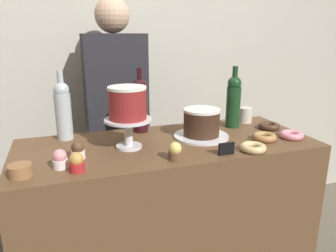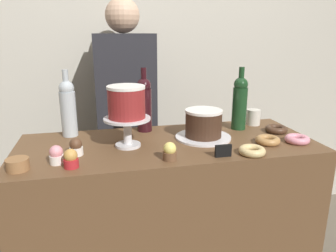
{
  "view_description": "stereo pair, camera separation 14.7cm",
  "coord_description": "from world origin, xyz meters",
  "px_view_note": "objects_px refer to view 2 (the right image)",
  "views": [
    {
      "loc": [
        -0.46,
        -1.34,
        1.41
      ],
      "look_at": [
        0.0,
        0.0,
        0.99
      ],
      "focal_mm": 34.39,
      "sensor_mm": 36.0,
      "label": 1
    },
    {
      "loc": [
        -0.31,
        -1.38,
        1.41
      ],
      "look_at": [
        0.0,
        0.0,
        0.99
      ],
      "focal_mm": 34.39,
      "sensor_mm": 36.0,
      "label": 2
    }
  ],
  "objects_px": {
    "chocolate_round_cake": "(204,123)",
    "donut_glazed": "(252,151)",
    "cupcake_chocolate": "(76,147)",
    "price_sign_chalkboard": "(223,151)",
    "donut_chocolate": "(276,129)",
    "cupcake_caramel": "(71,159)",
    "white_layer_cake": "(126,102)",
    "cupcake_strawberry": "(56,155)",
    "coffee_cup_ceramic": "(253,117)",
    "donut_pink": "(297,139)",
    "cupcake_lemon": "(170,152)",
    "barista_figure": "(127,126)",
    "donut_maple": "(268,140)",
    "cake_stand_pedestal": "(127,127)",
    "cookie_stack": "(17,164)",
    "wine_bottle_clear": "(68,107)",
    "wine_bottle_dark_red": "(144,104)",
    "wine_bottle_green": "(240,102)"
  },
  "relations": [
    {
      "from": "cake_stand_pedestal",
      "to": "white_layer_cake",
      "type": "xyz_separation_m",
      "value": [
        0.0,
        -0.0,
        0.11
      ]
    },
    {
      "from": "cupcake_strawberry",
      "to": "donut_pink",
      "type": "bearing_deg",
      "value": 0.67
    },
    {
      "from": "cupcake_strawberry",
      "to": "donut_pink",
      "type": "xyz_separation_m",
      "value": [
        1.06,
        0.01,
        -0.02
      ]
    },
    {
      "from": "wine_bottle_clear",
      "to": "cupcake_lemon",
      "type": "height_order",
      "value": "wine_bottle_clear"
    },
    {
      "from": "cupcake_chocolate",
      "to": "price_sign_chalkboard",
      "type": "relative_size",
      "value": 1.06
    },
    {
      "from": "cupcake_caramel",
      "to": "cake_stand_pedestal",
      "type": "bearing_deg",
      "value": 38.66
    },
    {
      "from": "chocolate_round_cake",
      "to": "donut_glazed",
      "type": "xyz_separation_m",
      "value": [
        0.13,
        -0.25,
        -0.06
      ]
    },
    {
      "from": "wine_bottle_clear",
      "to": "wine_bottle_green",
      "type": "relative_size",
      "value": 1.0
    },
    {
      "from": "wine_bottle_clear",
      "to": "cupcake_chocolate",
      "type": "bearing_deg",
      "value": -81.66
    },
    {
      "from": "cake_stand_pedestal",
      "to": "cupcake_chocolate",
      "type": "height_order",
      "value": "cake_stand_pedestal"
    },
    {
      "from": "chocolate_round_cake",
      "to": "cupcake_lemon",
      "type": "bearing_deg",
      "value": -133.59
    },
    {
      "from": "donut_maple",
      "to": "white_layer_cake",
      "type": "bearing_deg",
      "value": 170.44
    },
    {
      "from": "white_layer_cake",
      "to": "cupcake_chocolate",
      "type": "relative_size",
      "value": 2.22
    },
    {
      "from": "cupcake_lemon",
      "to": "chocolate_round_cake",
      "type": "bearing_deg",
      "value": 46.41
    },
    {
      "from": "cake_stand_pedestal",
      "to": "donut_maple",
      "type": "relative_size",
      "value": 1.84
    },
    {
      "from": "coffee_cup_ceramic",
      "to": "cake_stand_pedestal",
      "type": "bearing_deg",
      "value": -164.35
    },
    {
      "from": "wine_bottle_dark_red",
      "to": "cupcake_chocolate",
      "type": "distance_m",
      "value": 0.45
    },
    {
      "from": "cake_stand_pedestal",
      "to": "cookie_stack",
      "type": "distance_m",
      "value": 0.46
    },
    {
      "from": "cake_stand_pedestal",
      "to": "cupcake_chocolate",
      "type": "xyz_separation_m",
      "value": [
        -0.22,
        -0.06,
        -0.06
      ]
    },
    {
      "from": "coffee_cup_ceramic",
      "to": "wine_bottle_clear",
      "type": "bearing_deg",
      "value": 178.83
    },
    {
      "from": "white_layer_cake",
      "to": "donut_maple",
      "type": "xyz_separation_m",
      "value": [
        0.63,
        -0.11,
        -0.19
      ]
    },
    {
      "from": "cake_stand_pedestal",
      "to": "donut_pink",
      "type": "distance_m",
      "value": 0.79
    },
    {
      "from": "cupcake_lemon",
      "to": "donut_chocolate",
      "type": "relative_size",
      "value": 0.66
    },
    {
      "from": "cake_stand_pedestal",
      "to": "donut_maple",
      "type": "distance_m",
      "value": 0.64
    },
    {
      "from": "cupcake_caramel",
      "to": "cookie_stack",
      "type": "relative_size",
      "value": 0.88
    },
    {
      "from": "cupcake_lemon",
      "to": "donut_glazed",
      "type": "distance_m",
      "value": 0.35
    },
    {
      "from": "white_layer_cake",
      "to": "donut_pink",
      "type": "distance_m",
      "value": 0.8
    },
    {
      "from": "cookie_stack",
      "to": "price_sign_chalkboard",
      "type": "distance_m",
      "value": 0.8
    },
    {
      "from": "wine_bottle_dark_red",
      "to": "cupcake_strawberry",
      "type": "bearing_deg",
      "value": -138.43
    },
    {
      "from": "cupcake_lemon",
      "to": "barista_figure",
      "type": "bearing_deg",
      "value": 96.97
    },
    {
      "from": "cupcake_strawberry",
      "to": "coffee_cup_ceramic",
      "type": "xyz_separation_m",
      "value": [
        1.01,
        0.34,
        0.01
      ]
    },
    {
      "from": "white_layer_cake",
      "to": "cookie_stack",
      "type": "height_order",
      "value": "white_layer_cake"
    },
    {
      "from": "chocolate_round_cake",
      "to": "donut_glazed",
      "type": "distance_m",
      "value": 0.29
    },
    {
      "from": "wine_bottle_clear",
      "to": "barista_figure",
      "type": "distance_m",
      "value": 0.53
    },
    {
      "from": "cupcake_chocolate",
      "to": "cupcake_caramel",
      "type": "distance_m",
      "value": 0.13
    },
    {
      "from": "cake_stand_pedestal",
      "to": "cupcake_strawberry",
      "type": "relative_size",
      "value": 2.78
    },
    {
      "from": "donut_chocolate",
      "to": "price_sign_chalkboard",
      "type": "bearing_deg",
      "value": -146.91
    },
    {
      "from": "cupcake_chocolate",
      "to": "donut_maple",
      "type": "xyz_separation_m",
      "value": [
        0.85,
        -0.05,
        -0.02
      ]
    },
    {
      "from": "white_layer_cake",
      "to": "cupcake_chocolate",
      "type": "xyz_separation_m",
      "value": [
        -0.22,
        -0.06,
        -0.17
      ]
    },
    {
      "from": "cupcake_chocolate",
      "to": "cupcake_lemon",
      "type": "relative_size",
      "value": 1.0
    },
    {
      "from": "white_layer_cake",
      "to": "donut_chocolate",
      "type": "xyz_separation_m",
      "value": [
        0.76,
        0.04,
        -0.19
      ]
    },
    {
      "from": "cupcake_chocolate",
      "to": "donut_glazed",
      "type": "xyz_separation_m",
      "value": [
        0.72,
        -0.16,
        -0.02
      ]
    },
    {
      "from": "donut_glazed",
      "to": "barista_figure",
      "type": "bearing_deg",
      "value": 118.97
    },
    {
      "from": "wine_bottle_clear",
      "to": "cookie_stack",
      "type": "relative_size",
      "value": 3.87
    },
    {
      "from": "donut_pink",
      "to": "chocolate_round_cake",
      "type": "bearing_deg",
      "value": 158.75
    },
    {
      "from": "cake_stand_pedestal",
      "to": "donut_pink",
      "type": "height_order",
      "value": "cake_stand_pedestal"
    },
    {
      "from": "donut_chocolate",
      "to": "cupcake_caramel",
      "type": "bearing_deg",
      "value": -166.95
    },
    {
      "from": "cupcake_caramel",
      "to": "barista_figure",
      "type": "xyz_separation_m",
      "value": [
        0.29,
        0.78,
        -0.11
      ]
    },
    {
      "from": "cookie_stack",
      "to": "price_sign_chalkboard",
      "type": "relative_size",
      "value": 1.2
    },
    {
      "from": "chocolate_round_cake",
      "to": "cupcake_lemon",
      "type": "xyz_separation_m",
      "value": [
        -0.22,
        -0.23,
        -0.04
      ]
    }
  ]
}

